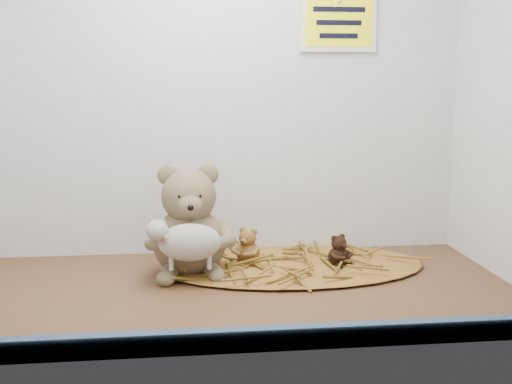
{
  "coord_description": "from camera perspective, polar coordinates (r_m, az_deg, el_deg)",
  "views": [
    {
      "loc": [
        -7.22,
        -123.27,
        42.27
      ],
      "look_at": [
        7.48,
        3.95,
        19.37
      ],
      "focal_mm": 45.0,
      "sensor_mm": 36.0,
      "label": 1
    }
  ],
  "objects": [
    {
      "name": "wall_sign",
      "position": [
        1.58,
        7.33,
        14.69
      ],
      "size": [
        16.0,
        1.2,
        11.0
      ],
      "primitive_type": "cube",
      "color": "#FEFF0D",
      "rests_on": "back_wall"
    },
    {
      "name": "front_rail",
      "position": [
        1.03,
        -2.1,
        -13.0
      ],
      "size": [
        119.28,
        2.2,
        3.6
      ],
      "primitive_type": "cube",
      "color": "#31455E",
      "rests_on": "shelf_floor"
    },
    {
      "name": "mini_teddy_tan",
      "position": [
        1.46,
        -0.72,
        -4.64
      ],
      "size": [
        9.15,
        9.25,
        7.98
      ],
      "primitive_type": null,
      "rotation": [
        0.0,
        0.0,
        -0.6
      ],
      "color": "brown",
      "rests_on": "straw_bed"
    },
    {
      "name": "straw_bed",
      "position": [
        1.46,
        3.28,
        -6.48
      ],
      "size": [
        59.94,
        34.8,
        1.16
      ],
      "primitive_type": "ellipsoid",
      "color": "brown",
      "rests_on": "shelf_floor"
    },
    {
      "name": "alcove_shell",
      "position": [
        1.32,
        -3.54,
        11.3
      ],
      "size": [
        120.4,
        60.2,
        90.4
      ],
      "color": "#432A17",
      "rests_on": "ground"
    },
    {
      "name": "main_teddy",
      "position": [
        1.4,
        -5.97,
        -2.43
      ],
      "size": [
        20.02,
        21.06,
        23.96
      ],
      "primitive_type": null,
      "rotation": [
        0.0,
        0.0,
        0.03
      ],
      "color": "#776449",
      "rests_on": "shelf_floor"
    },
    {
      "name": "toy_lamb",
      "position": [
        1.32,
        -5.9,
        -4.47
      ],
      "size": [
        16.85,
        10.28,
        10.89
      ],
      "primitive_type": null,
      "color": "beige",
      "rests_on": "main_teddy"
    },
    {
      "name": "mini_teddy_brown",
      "position": [
        1.45,
        7.33,
        -5.01
      ],
      "size": [
        7.9,
        8.01,
        6.99
      ],
      "primitive_type": null,
      "rotation": [
        0.0,
        0.0,
        0.55
      ],
      "color": "black",
      "rests_on": "straw_bed"
    }
  ]
}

